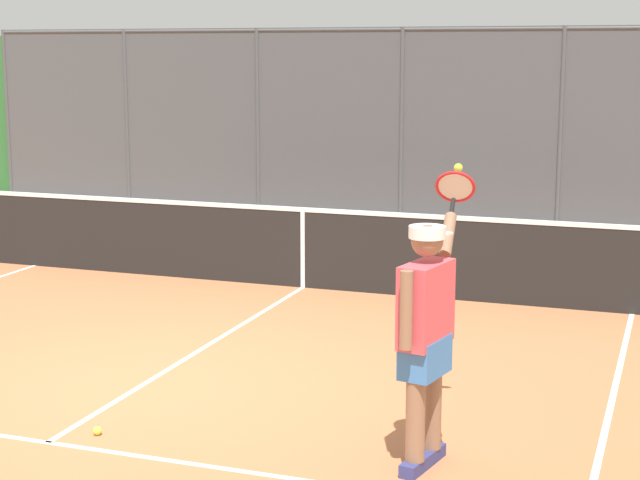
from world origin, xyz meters
TOP-DOWN VIEW (x-y plane):
  - ground_plane at (0.00, 0.00)m, footprint 60.00×60.00m
  - court_line_markings at (0.00, 1.58)m, footprint 7.55×9.53m
  - fence_backdrop at (-0.00, -8.89)m, footprint 17.54×1.37m
  - tennis_net at (0.00, -3.89)m, footprint 9.71×0.09m
  - tennis_player at (-2.64, 0.82)m, footprint 0.31×1.41m
  - tennis_ball_near_net at (-0.25, 1.08)m, footprint 0.07×0.07m

SIDE VIEW (x-z plane):
  - ground_plane at x=0.00m, z-range 0.00..0.00m
  - court_line_markings at x=0.00m, z-range 0.00..0.01m
  - tennis_ball_near_net at x=-0.25m, z-range 0.00..0.07m
  - tennis_net at x=0.00m, z-range -0.04..1.03m
  - tennis_player at x=-2.64m, z-range 0.00..1.95m
  - fence_backdrop at x=0.00m, z-range -0.06..3.07m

